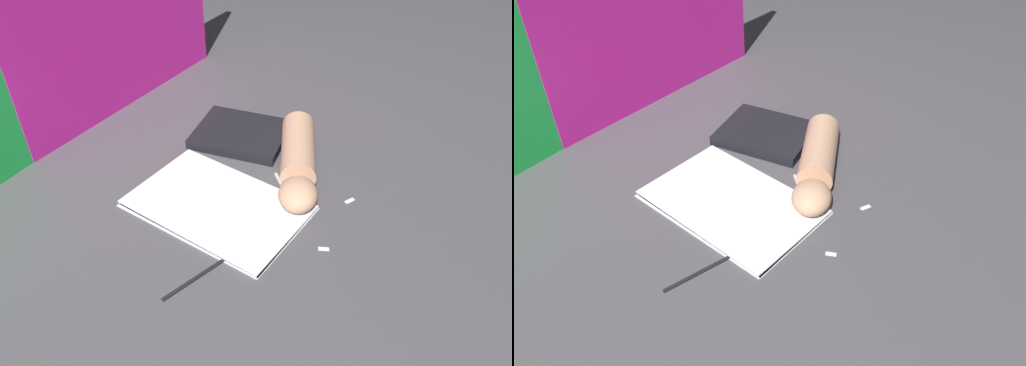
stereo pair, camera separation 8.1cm
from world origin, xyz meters
TOP-DOWN VIEW (x-y plane):
  - ground_plane at (0.00, 0.00)m, footprint 6.00×6.00m
  - backdrop_panel_left at (-0.14, 0.48)m, footprint 0.83×0.07m
  - backdrop_panel_center at (0.17, 0.48)m, footprint 0.65×0.02m
  - paper_stack at (-0.04, 0.03)m, footprint 0.23×0.35m
  - book_closed at (0.19, 0.13)m, footprint 0.22×0.25m
  - scissors at (0.05, -0.09)m, footprint 0.12×0.16m
  - hand_forearm at (0.13, -0.05)m, footprint 0.30×0.21m
  - paper_scrap_near at (0.12, -0.19)m, footprint 0.02×0.02m
  - paper_scrap_mid at (-0.03, -0.20)m, footprint 0.02×0.02m
  - pen at (-0.21, -0.05)m, footprint 0.14×0.04m

SIDE VIEW (x-z plane):
  - ground_plane at x=0.00m, z-range 0.00..0.00m
  - paper_scrap_near at x=0.12m, z-range 0.00..0.00m
  - paper_scrap_mid at x=-0.03m, z-range 0.00..0.00m
  - pen at x=-0.21m, z-range 0.00..0.01m
  - scissors at x=0.05m, z-range 0.00..0.01m
  - paper_stack at x=-0.04m, z-range 0.00..0.01m
  - book_closed at x=0.19m, z-range 0.00..0.02m
  - hand_forearm at x=0.13m, z-range 0.00..0.08m
  - backdrop_panel_center at x=0.17m, z-range 0.00..0.43m
  - backdrop_panel_left at x=-0.14m, z-range 0.00..0.48m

